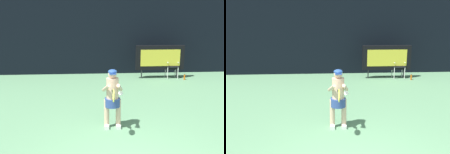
% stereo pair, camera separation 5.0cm
% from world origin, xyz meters
% --- Properties ---
extents(backdrop_screen, '(18.00, 0.12, 3.66)m').
position_xyz_m(backdrop_screen, '(0.00, 8.50, 1.81)').
color(backdrop_screen, black).
rests_on(backdrop_screen, ground).
extents(scoreboard, '(2.20, 0.21, 1.50)m').
position_xyz_m(scoreboard, '(2.35, 7.35, 0.95)').
color(scoreboard, black).
rests_on(scoreboard, ground).
extents(umpire_chair, '(0.52, 0.44, 1.08)m').
position_xyz_m(umpire_chair, '(2.93, 7.43, 0.62)').
color(umpire_chair, white).
rests_on(umpire_chair, ground).
extents(water_bottle, '(0.07, 0.07, 0.27)m').
position_xyz_m(water_bottle, '(3.40, 6.92, 0.12)').
color(water_bottle, '#D26314').
rests_on(water_bottle, ground).
extents(tennis_player, '(0.54, 0.61, 1.53)m').
position_xyz_m(tennis_player, '(-0.18, 2.12, 0.85)').
color(tennis_player, white).
rests_on(tennis_player, ground).
extents(tennis_racket, '(0.03, 0.60, 0.31)m').
position_xyz_m(tennis_racket, '(-0.20, 1.54, 1.05)').
color(tennis_racket, black).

